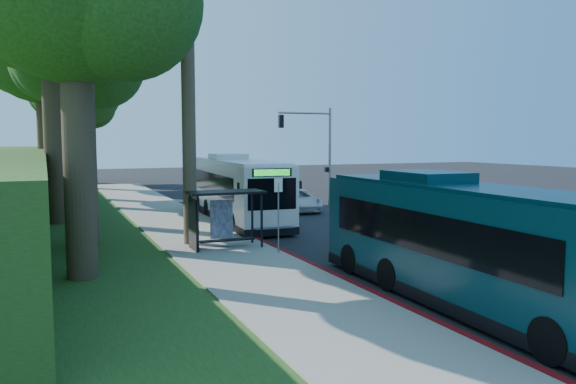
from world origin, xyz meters
name	(u,v)px	position (x,y,z in m)	size (l,w,h in m)	color
ground	(337,229)	(0.00, 0.00, 0.00)	(140.00, 140.00, 0.00)	black
sidewalk	(202,238)	(-7.30, 0.00, 0.06)	(4.50, 70.00, 0.12)	gray
red_curb	(278,249)	(-5.00, -4.00, 0.07)	(0.25, 30.00, 0.13)	maroon
grass_verge	(70,231)	(-13.00, 5.00, 0.03)	(8.00, 70.00, 0.06)	#234719
bus_shelter	(219,208)	(-7.26, -2.86, 1.81)	(3.20, 1.51, 2.55)	black
stop_sign_pole	(278,205)	(-5.40, -5.00, 2.08)	(0.35, 0.06, 3.17)	gray
traffic_signal_pole	(317,144)	(3.78, 10.00, 4.42)	(4.10, 0.30, 7.00)	gray
tree_2	(75,56)	(-11.89, 15.98, 10.48)	(8.82, 8.40, 15.12)	#382B1E
tree_3	(43,49)	(-13.88, 23.98, 11.98)	(10.08, 9.60, 17.28)	#382B1E
tree_4	(72,87)	(-11.40, 31.98, 9.73)	(8.40, 8.00, 14.14)	#382B1E
tree_5	(79,101)	(-10.41, 39.99, 8.96)	(7.35, 7.00, 12.86)	#382B1E
white_bus	(237,188)	(-3.79, 5.32, 1.89)	(3.55, 13.16, 3.88)	silver
teal_bus	(467,242)	(-3.11, -13.51, 1.83)	(2.96, 12.62, 3.74)	#092D35
pickup	(297,200)	(1.37, 8.04, 0.71)	(2.36, 5.12, 1.42)	silver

